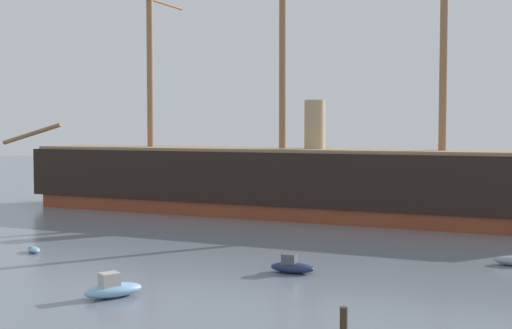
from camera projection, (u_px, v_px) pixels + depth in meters
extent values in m
cube|color=brown|center=(282.00, 209.00, 73.03)|extent=(59.05, 27.79, 1.55)
cube|color=black|center=(282.00, 176.00, 72.84)|extent=(61.51, 28.94, 5.52)
ellipsoid|color=black|center=(75.00, 176.00, 84.58)|extent=(13.25, 11.53, 7.07)
cube|color=#9E7F5B|center=(282.00, 150.00, 72.68)|extent=(60.10, 27.84, 0.33)
cylinder|color=#936642|center=(150.00, 28.00, 78.90)|extent=(0.77, 0.77, 28.72)
cylinder|color=#936642|center=(283.00, 19.00, 71.91)|extent=(0.77, 0.77, 28.72)
cylinder|color=#936642|center=(444.00, 7.00, 64.92)|extent=(0.77, 0.77, 28.72)
cylinder|color=#936642|center=(32.00, 134.00, 87.15)|extent=(9.43, 3.71, 2.94)
cylinder|color=tan|center=(315.00, 126.00, 71.02)|extent=(2.21, 2.21, 5.52)
ellipsoid|color=#7FB2D6|center=(114.00, 290.00, 37.77)|extent=(3.52, 3.27, 0.79)
cube|color=#B2ADA3|center=(109.00, 280.00, 37.60)|extent=(1.39, 1.37, 0.79)
ellipsoid|color=#1E284C|center=(292.00, 268.00, 44.08)|extent=(3.23, 1.99, 0.70)
cube|color=#4C4C51|center=(289.00, 259.00, 44.12)|extent=(1.10, 1.03, 0.70)
ellipsoid|color=#7FB2D6|center=(34.00, 250.00, 51.37)|extent=(1.80, 2.02, 0.45)
cube|color=#4C4C51|center=(34.00, 247.00, 51.37)|extent=(0.67, 0.56, 0.07)
ellipsoid|color=#B22D28|center=(508.00, 228.00, 60.95)|extent=(1.56, 4.45, 0.83)
cube|color=#B2ADA3|center=(508.00, 223.00, 61.14)|extent=(0.78, 1.13, 0.44)
cylinder|color=silver|center=(510.00, 199.00, 60.58)|extent=(0.11, 0.11, 5.04)
ellipsoid|color=#7FB2D6|center=(75.00, 204.00, 81.61)|extent=(2.07, 0.96, 0.48)
cube|color=#4C4C51|center=(75.00, 203.00, 81.60)|extent=(0.21, 0.76, 0.07)
ellipsoid|color=#236670|center=(298.00, 200.00, 86.12)|extent=(1.93, 2.22, 0.49)
cube|color=#B2ADA3|center=(298.00, 199.00, 86.11)|extent=(0.74, 0.59, 0.08)
cylinder|color=#382B1E|center=(344.00, 320.00, 31.14)|extent=(0.37, 0.37, 1.22)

